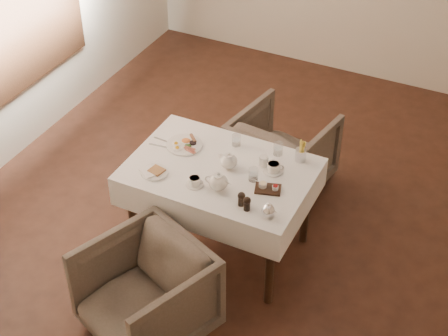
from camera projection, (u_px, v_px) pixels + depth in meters
table at (220, 181)px, 4.84m from camera, size 1.28×0.88×0.75m
armchair_near at (146, 294)px, 4.41m from camera, size 0.95×0.96×0.68m
armchair_far at (282, 151)px, 5.62m from camera, size 0.83×0.85×0.67m
breakfast_plate at (185, 144)px, 4.98m from camera, size 0.27×0.27×0.03m
side_plate at (153, 172)px, 4.72m from camera, size 0.21×0.19×0.02m
teapot_centre at (229, 160)px, 4.73m from camera, size 0.19×0.16×0.13m
teapot_front at (218, 181)px, 4.55m from camera, size 0.19×0.15×0.14m
creamer at (264, 161)px, 4.77m from camera, size 0.08×0.08×0.07m
teacup_near at (195, 182)px, 4.61m from camera, size 0.12×0.12×0.06m
teacup_far at (273, 168)px, 4.72m from camera, size 0.14×0.14×0.07m
glass_left at (236, 140)px, 4.96m from camera, size 0.08×0.08×0.09m
glass_mid at (253, 174)px, 4.64m from camera, size 0.07×0.07×0.09m
glass_right at (278, 149)px, 4.87m from camera, size 0.09×0.09×0.10m
condiment_board at (268, 188)px, 4.58m from camera, size 0.20×0.16×0.04m
pepper_mill_left at (241, 199)px, 4.43m from camera, size 0.06×0.06×0.10m
pepper_mill_right at (247, 204)px, 4.39m from camera, size 0.06×0.06×0.10m
silver_pot at (268, 210)px, 4.34m from camera, size 0.12×0.10×0.12m
fries_cup at (301, 152)px, 4.79m from camera, size 0.08×0.08×0.17m
cutlery_fork at (164, 141)px, 5.02m from camera, size 0.18×0.03×0.00m
cutlery_knife at (161, 146)px, 4.97m from camera, size 0.20×0.04×0.00m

